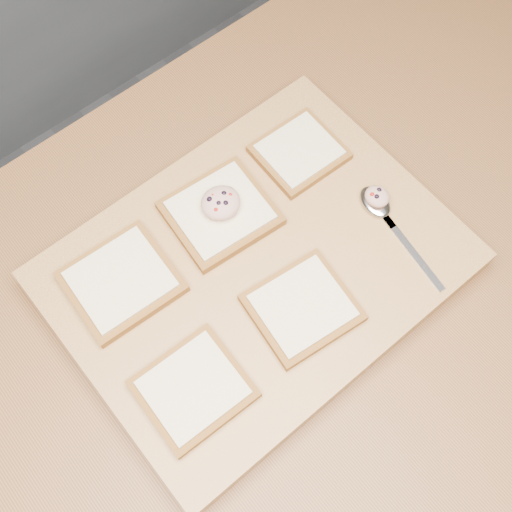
# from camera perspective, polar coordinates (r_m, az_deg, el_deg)

# --- Properties ---
(ground) EXTENTS (4.00, 4.00, 0.00)m
(ground) POSITION_cam_1_polar(r_m,az_deg,el_deg) (1.74, 2.03, -12.76)
(ground) COLOR #515459
(ground) RESTS_ON ground
(island_counter) EXTENTS (2.00, 0.80, 0.90)m
(island_counter) POSITION_cam_1_polar(r_m,az_deg,el_deg) (1.30, 2.69, -8.76)
(island_counter) COLOR slate
(island_counter) RESTS_ON ground
(cutting_board) EXTENTS (0.51, 0.38, 0.04)m
(cutting_board) POSITION_cam_1_polar(r_m,az_deg,el_deg) (0.85, 0.00, -1.20)
(cutting_board) COLOR tan
(cutting_board) RESTS_ON island_counter
(bread_far_left) EXTENTS (0.14, 0.13, 0.02)m
(bread_far_left) POSITION_cam_1_polar(r_m,az_deg,el_deg) (0.83, -11.89, -2.22)
(bread_far_left) COLOR #8D5D24
(bread_far_left) RESTS_ON cutting_board
(bread_far_center) EXTENTS (0.14, 0.13, 0.02)m
(bread_far_center) POSITION_cam_1_polar(r_m,az_deg,el_deg) (0.86, -3.20, 3.87)
(bread_far_center) COLOR #8D5D24
(bread_far_center) RESTS_ON cutting_board
(bread_far_right) EXTENTS (0.11, 0.11, 0.02)m
(bread_far_right) POSITION_cam_1_polar(r_m,az_deg,el_deg) (0.91, 3.87, 9.21)
(bread_far_right) COLOR #8D5D24
(bread_far_right) RESTS_ON cutting_board
(bread_near_left) EXTENTS (0.12, 0.11, 0.02)m
(bread_near_left) POSITION_cam_1_polar(r_m,az_deg,el_deg) (0.78, -5.59, -11.66)
(bread_near_left) COLOR #8D5D24
(bread_near_left) RESTS_ON cutting_board
(bread_near_center) EXTENTS (0.13, 0.13, 0.02)m
(bread_near_center) POSITION_cam_1_polar(r_m,az_deg,el_deg) (0.81, 4.14, -4.58)
(bread_near_center) COLOR #8D5D24
(bread_near_center) RESTS_ON cutting_board
(tuna_salad_dollop) EXTENTS (0.05, 0.05, 0.02)m
(tuna_salad_dollop) POSITION_cam_1_polar(r_m,az_deg,el_deg) (0.84, -3.17, 4.75)
(tuna_salad_dollop) COLOR #D49C88
(tuna_salad_dollop) RESTS_ON bread_far_center
(spoon) EXTENTS (0.05, 0.18, 0.01)m
(spoon) POSITION_cam_1_polar(r_m,az_deg,el_deg) (0.88, 11.02, 4.11)
(spoon) COLOR silver
(spoon) RESTS_ON cutting_board
(spoon_salad) EXTENTS (0.03, 0.03, 0.02)m
(spoon_salad) POSITION_cam_1_polar(r_m,az_deg,el_deg) (0.87, 10.70, 5.23)
(spoon_salad) COLOR #D49C88
(spoon_salad) RESTS_ON spoon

